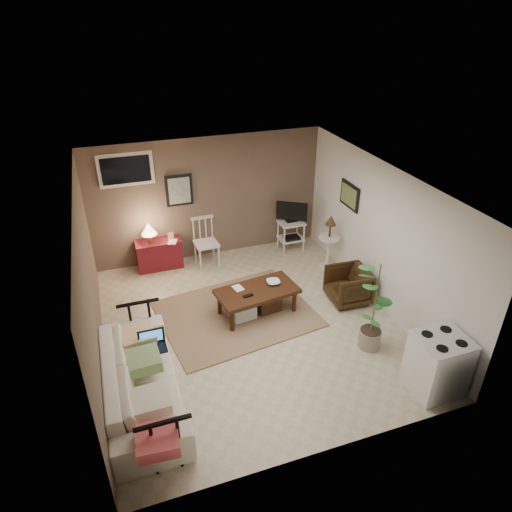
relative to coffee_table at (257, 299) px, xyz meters
name	(u,v)px	position (x,y,z in m)	size (l,w,h in m)	color
floor	(250,325)	(-0.20, -0.26, -0.27)	(5.00, 5.00, 0.00)	#C1B293
art_back	(179,190)	(-0.75, 2.21, 1.18)	(0.50, 0.03, 0.60)	black
art_right	(350,196)	(2.02, 0.79, 1.25)	(0.03, 0.60, 0.45)	black
window	(126,170)	(-1.65, 2.21, 1.68)	(0.96, 0.03, 0.60)	silver
rug	(236,314)	(-0.33, 0.08, -0.26)	(2.40, 1.92, 0.02)	#8D6E52
coffee_table	(257,299)	(0.00, 0.00, 0.00)	(1.38, 0.85, 0.49)	#3D2010
sofa	(140,374)	(-2.00, -1.28, 0.17)	(2.29, 0.67, 0.90)	#EFE2CE
sofa_pillows	(146,381)	(-1.95, -1.55, 0.28)	(0.44, 2.18, 0.15)	#EFE5C6
sofa_end_rails	(151,375)	(-1.87, -1.28, 0.11)	(0.62, 2.29, 0.77)	black
laptop	(152,342)	(-1.78, -0.89, 0.31)	(0.35, 0.26, 0.24)	black
red_console	(158,252)	(-1.28, 2.02, 0.06)	(0.85, 0.38, 0.98)	maroon
spindle_chair	(206,243)	(-0.38, 1.86, 0.17)	(0.45, 0.45, 0.95)	silver
tv_stand	(291,225)	(1.40, 1.85, 0.28)	(0.56, 0.40, 1.05)	silver
side_table	(329,236)	(1.78, 0.95, 0.40)	(0.41, 0.41, 1.10)	silver
armchair	(348,284)	(1.60, -0.16, 0.06)	(0.65, 0.61, 0.67)	black
potted_plant	(375,304)	(1.32, -1.33, 0.50)	(0.36, 0.36, 1.46)	gray
stove	(438,364)	(1.68, -2.35, 0.15)	(0.65, 0.61, 0.85)	white
bowl	(273,278)	(0.32, 0.08, 0.30)	(0.22, 0.05, 0.22)	#3D2010
book_table	(234,285)	(-0.35, 0.12, 0.29)	(0.15, 0.02, 0.20)	#3D2010
book_console	(168,237)	(-1.09, 1.91, 0.40)	(0.16, 0.02, 0.21)	#3D2010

